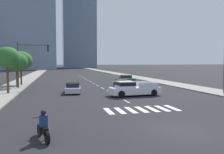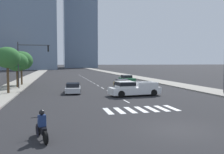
% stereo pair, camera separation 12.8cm
% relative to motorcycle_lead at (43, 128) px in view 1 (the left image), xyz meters
% --- Properties ---
extents(ground_plane, '(800.00, 800.00, 0.00)m').
position_rel_motorcycle_lead_xyz_m(ground_plane, '(7.27, -0.05, -0.58)').
color(ground_plane, '#232326').
extents(sidewalk_east, '(4.00, 260.00, 0.15)m').
position_rel_motorcycle_lead_xyz_m(sidewalk_east, '(20.23, 29.95, -0.51)').
color(sidewalk_east, gray).
rests_on(sidewalk_east, ground).
extents(sidewalk_west, '(4.00, 260.00, 0.15)m').
position_rel_motorcycle_lead_xyz_m(sidewalk_west, '(-5.69, 29.95, -0.51)').
color(sidewalk_west, gray).
rests_on(sidewalk_west, ground).
extents(crosswalk_near, '(5.85, 2.46, 0.01)m').
position_rel_motorcycle_lead_xyz_m(crosswalk_near, '(7.27, 5.73, -0.58)').
color(crosswalk_near, silver).
rests_on(crosswalk_near, ground).
extents(lane_divider_center, '(0.14, 50.00, 0.01)m').
position_rel_motorcycle_lead_xyz_m(lane_divider_center, '(7.27, 33.73, -0.58)').
color(lane_divider_center, silver).
rests_on(lane_divider_center, ground).
extents(motorcycle_lead, '(0.90, 2.00, 1.49)m').
position_rel_motorcycle_lead_xyz_m(motorcycle_lead, '(0.00, 0.00, 0.00)').
color(motorcycle_lead, black).
rests_on(motorcycle_lead, ground).
extents(pickup_truck, '(5.86, 2.50, 1.67)m').
position_rel_motorcycle_lead_xyz_m(pickup_truck, '(9.00, 13.16, 0.23)').
color(pickup_truck, silver).
rests_on(pickup_truck, ground).
extents(sedan_silver_0, '(2.14, 4.38, 1.23)m').
position_rel_motorcycle_lead_xyz_m(sedan_silver_0, '(2.67, 17.29, -0.01)').
color(sedan_silver_0, '#B7BABF').
rests_on(sedan_silver_0, ground).
extents(sedan_gold_1, '(1.92, 4.36, 1.21)m').
position_rel_motorcycle_lead_xyz_m(sedan_gold_1, '(10.45, 22.05, -0.02)').
color(sedan_gold_1, '#B28E38').
rests_on(sedan_gold_1, ground).
extents(sedan_green_2, '(2.16, 4.63, 1.34)m').
position_rel_motorcycle_lead_xyz_m(sedan_green_2, '(13.84, 30.93, 0.03)').
color(sedan_green_2, '#1E6038').
rests_on(sedan_green_2, ground).
extents(traffic_signal_far, '(4.62, 0.28, 6.48)m').
position_rel_motorcycle_lead_xyz_m(traffic_signal_far, '(-2.96, 22.98, 3.98)').
color(traffic_signal_far, '#333335').
rests_on(traffic_signal_far, sidewalk_west).
extents(street_tree_nearest, '(2.93, 2.93, 5.45)m').
position_rel_motorcycle_lead_xyz_m(street_tree_nearest, '(-4.89, 17.83, 3.74)').
color(street_tree_nearest, '#4C3823').
rests_on(street_tree_nearest, sidewalk_west).
extents(street_tree_second, '(3.17, 3.17, 5.05)m').
position_rel_motorcycle_lead_xyz_m(street_tree_second, '(-4.89, 24.41, 3.25)').
color(street_tree_second, '#4C3823').
rests_on(street_tree_second, sidewalk_west).
extents(street_tree_third, '(3.66, 3.66, 5.46)m').
position_rel_motorcycle_lead_xyz_m(street_tree_third, '(-4.89, 28.66, 3.46)').
color(street_tree_third, '#4C3823').
rests_on(street_tree_third, sidewalk_west).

